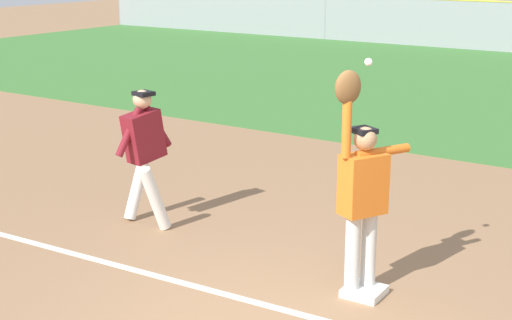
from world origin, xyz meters
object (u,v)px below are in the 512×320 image
object	(u,v)px
first_base	(364,291)
fielder	(362,187)
runner	(144,148)
baseball	(368,62)

from	to	relation	value
first_base	fielder	size ratio (longest dim) A/B	0.17
fielder	runner	bearing A→B (deg)	20.88
runner	baseball	size ratio (longest dim) A/B	23.24
first_base	runner	distance (m)	3.33
baseball	first_base	bearing A→B (deg)	-28.52
runner	baseball	world-z (taller)	baseball
baseball	fielder	bearing A→B (deg)	-90.92
runner	baseball	xyz separation A→B (m)	(3.10, -0.29, 1.34)
fielder	baseball	size ratio (longest dim) A/B	30.81
first_base	baseball	distance (m)	2.30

